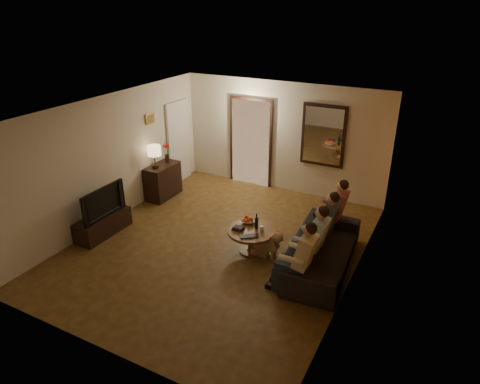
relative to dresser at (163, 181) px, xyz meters
The scene contains 33 objects.
floor 2.63m from the dresser, 29.96° to the right, with size 5.00×6.00×0.01m, color #4A3113.
ceiling 3.41m from the dresser, 29.96° to the right, with size 5.00×6.00×0.01m, color white.
back_wall 2.96m from the dresser, 37.12° to the left, with size 5.00×0.02×2.60m, color beige.
front_wall 4.93m from the dresser, 62.36° to the right, with size 5.00×0.02×2.60m, color beige.
left_wall 1.60m from the dresser, 100.91° to the right, with size 0.02×6.00×2.60m, color beige.
right_wall 5.01m from the dresser, 15.27° to the right, with size 0.02×6.00×2.60m, color beige.
orange_accent 5.00m from the dresser, 15.30° to the right, with size 0.01×6.00×2.60m, color #BF6920.
kitchen_doorway 2.32m from the dresser, 49.26° to the left, with size 1.00×0.06×2.10m, color #FFE0A5.
door_trim 2.31m from the dresser, 49.09° to the left, with size 1.12×0.04×2.22m, color black.
fridge_glimpse 2.45m from the dresser, 44.80° to the left, with size 0.45×0.03×1.70m, color silver.
mirror_frame 3.81m from the dresser, 27.10° to the left, with size 1.00×0.05×1.40m, color black.
mirror_glass 3.80m from the dresser, 26.68° to the left, with size 0.86×0.02×1.26m, color white.
white_door 1.20m from the dresser, 101.82° to the left, with size 0.06×0.85×2.04m, color white.
framed_art 1.47m from the dresser, behind, with size 0.03×0.28×0.24m, color #B28C33.
art_canvas 1.47m from the dresser, behind, with size 0.01×0.22×0.18m, color brown.
dresser is the anchor object (origin of this frame).
table_lamp 0.70m from the dresser, 90.00° to the right, with size 0.30×0.30×0.54m, color beige, non-canonical shape.
flower_vase 0.65m from the dresser, 90.00° to the left, with size 0.14×0.14×0.44m, color red, non-canonical shape.
tv_stand 1.98m from the dresser, 90.00° to the right, with size 0.45×1.18×0.39m, color black.
tv 1.99m from the dresser, 90.00° to the right, with size 0.14×1.07×0.62m, color black.
sofa 4.34m from the dresser, 14.23° to the right, with size 0.90×2.30×0.67m, color black.
person_a 4.56m from the dresser, 25.58° to the right, with size 0.60×0.40×1.20m, color tan, non-canonical shape.
person_b 4.33m from the dresser, 18.40° to the right, with size 0.60×0.40×1.20m, color tan, non-canonical shape.
person_c 4.18m from the dresser, 10.57° to the right, with size 0.60×0.40×1.20m, color tan, non-canonical shape.
person_d 4.12m from the dresser, ahead, with size 0.60×0.40×1.20m, color tan, non-canonical shape.
dog 3.42m from the dresser, 21.03° to the right, with size 0.56×0.24×0.56m, color #A7864D, non-canonical shape.
coffee_table 3.14m from the dresser, 22.63° to the right, with size 0.88×0.88×0.45m, color brown.
bowl 2.89m from the dresser, 19.98° to the right, with size 0.26×0.26×0.06m, color white.
oranges 2.89m from the dresser, 19.98° to the right, with size 0.20×0.20×0.08m, color #EB4C13, non-canonical shape.
wine_bottle 3.15m from the dresser, 20.60° to the right, with size 0.07×0.07×0.31m, color black, non-canonical shape.
wine_glass 3.29m from the dresser, 20.62° to the right, with size 0.06×0.06×0.10m, color silver.
book_stack 2.98m from the dresser, 26.04° to the right, with size 0.20×0.15×0.07m, color black, non-canonical shape.
laptop 3.34m from the dresser, 26.40° to the right, with size 0.33×0.21×0.03m, color black.
Camera 1 is at (3.58, -6.00, 4.29)m, focal length 32.00 mm.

